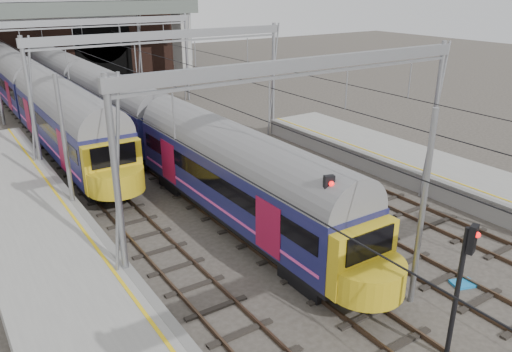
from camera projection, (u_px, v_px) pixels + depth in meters
ground at (459, 331)px, 16.18m from camera, size 160.00×160.00×0.00m
tracks at (226, 185)px, 27.82m from camera, size 14.40×80.00×0.22m
overhead_line at (170, 53)px, 30.50m from camera, size 16.80×80.00×8.00m
retaining_wall at (68, 43)px, 55.66m from camera, size 28.00×2.75×9.00m
overbridge at (65, 19)px, 49.28m from camera, size 28.00×3.00×9.25m
train_main at (84, 88)px, 41.03m from camera, size 2.78×64.32×4.79m
train_second at (2, 67)px, 50.61m from camera, size 2.97×68.55×5.05m
signal_near_left at (324, 225)px, 16.55m from camera, size 0.38×0.47×4.85m
signal_near_centre at (462, 277)px, 13.92m from camera, size 0.36×0.46×4.53m
equip_cover_a at (304, 269)px, 19.61m from camera, size 1.14×0.95×0.11m
equip_cover_b at (463, 284)px, 18.65m from camera, size 1.01×0.86×0.10m
equip_cover_c at (376, 211)px, 24.58m from camera, size 1.10×0.88×0.11m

